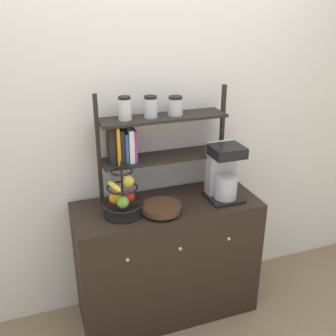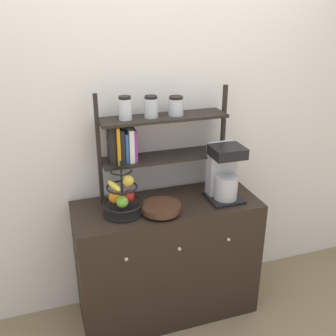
{
  "view_description": "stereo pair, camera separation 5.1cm",
  "coord_description": "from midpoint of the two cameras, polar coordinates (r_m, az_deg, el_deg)",
  "views": [
    {
      "loc": [
        -0.74,
        -1.86,
        2.03
      ],
      "look_at": [
        0.01,
        0.23,
        1.09
      ],
      "focal_mm": 42.0,
      "sensor_mm": 36.0,
      "label": 1
    },
    {
      "loc": [
        -0.69,
        -1.88,
        2.03
      ],
      "look_at": [
        0.01,
        0.23,
        1.09
      ],
      "focal_mm": 42.0,
      "sensor_mm": 36.0,
      "label": 2
    }
  ],
  "objects": [
    {
      "name": "coffee_maker",
      "position": [
        2.55,
        7.48,
        -0.59
      ],
      "size": [
        0.21,
        0.23,
        0.37
      ],
      "color": "black",
      "rests_on": "sideboard"
    },
    {
      "name": "wooden_bowl",
      "position": [
        2.4,
        -1.56,
        -5.84
      ],
      "size": [
        0.24,
        0.24,
        0.06
      ],
      "color": "#422819",
      "rests_on": "sideboard"
    },
    {
      "name": "wall_back",
      "position": [
        2.59,
        -2.79,
        6.42
      ],
      "size": [
        7.0,
        0.05,
        2.6
      ],
      "primitive_type": "cube",
      "color": "silver",
      "rests_on": "ground_plane"
    },
    {
      "name": "ground_plane",
      "position": [
        2.85,
        1.02,
        -22.6
      ],
      "size": [
        12.0,
        12.0,
        0.0
      ],
      "primitive_type": "plane",
      "color": "#847051"
    },
    {
      "name": "sideboard",
      "position": [
        2.74,
        -0.68,
        -13.07
      ],
      "size": [
        1.19,
        0.49,
        0.85
      ],
      "color": "black",
      "rests_on": "ground_plane"
    },
    {
      "name": "shelf_hutch",
      "position": [
        2.44,
        -3.52,
        4.95
      ],
      "size": [
        0.85,
        0.2,
        0.71
      ],
      "color": "black",
      "rests_on": "sideboard"
    },
    {
      "name": "fruit_stand",
      "position": [
        2.36,
        -7.21,
        -4.19
      ],
      "size": [
        0.24,
        0.24,
        0.34
      ],
      "color": "black",
      "rests_on": "sideboard"
    }
  ]
}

